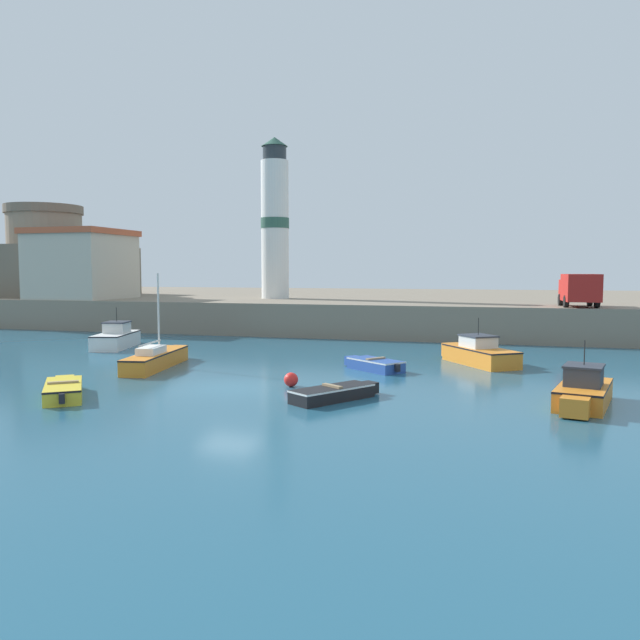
{
  "coord_description": "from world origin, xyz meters",
  "views": [
    {
      "loc": [
        10.78,
        -23.77,
        4.91
      ],
      "look_at": [
        0.72,
        11.41,
        2.0
      ],
      "focal_mm": 35.0,
      "sensor_mm": 36.0,
      "label": 1
    }
  ],
  "objects_px": {
    "sailboat_orange_6": "(157,358)",
    "lighthouse": "(275,221)",
    "dinghy_blue_5": "(374,364)",
    "motorboat_orange_1": "(478,353)",
    "dinghy_yellow_2": "(64,389)",
    "mooring_buoy": "(291,380)",
    "harbor_shed_mid_row": "(82,264)",
    "fortress": "(46,264)",
    "dinghy_black_4": "(335,393)",
    "motorboat_orange_3": "(583,391)",
    "truck_on_quay": "(579,289)",
    "motorboat_white_0": "(117,338)"
  },
  "relations": [
    {
      "from": "mooring_buoy",
      "to": "truck_on_quay",
      "type": "distance_m",
      "value": 24.55
    },
    {
      "from": "dinghy_black_4",
      "to": "truck_on_quay",
      "type": "distance_m",
      "value": 25.15
    },
    {
      "from": "mooring_buoy",
      "to": "fortress",
      "type": "relative_size",
      "value": 0.05
    },
    {
      "from": "harbor_shed_mid_row",
      "to": "fortress",
      "type": "bearing_deg",
      "value": 147.21
    },
    {
      "from": "harbor_shed_mid_row",
      "to": "dinghy_blue_5",
      "type": "bearing_deg",
      "value": -29.57
    },
    {
      "from": "motorboat_orange_1",
      "to": "motorboat_orange_3",
      "type": "height_order",
      "value": "motorboat_orange_1"
    },
    {
      "from": "dinghy_yellow_2",
      "to": "sailboat_orange_6",
      "type": "bearing_deg",
      "value": 93.2
    },
    {
      "from": "fortress",
      "to": "truck_on_quay",
      "type": "bearing_deg",
      "value": -7.96
    },
    {
      "from": "sailboat_orange_6",
      "to": "lighthouse",
      "type": "bearing_deg",
      "value": 95.36
    },
    {
      "from": "dinghy_black_4",
      "to": "harbor_shed_mid_row",
      "type": "bearing_deg",
      "value": 140.44
    },
    {
      "from": "dinghy_blue_5",
      "to": "lighthouse",
      "type": "relative_size",
      "value": 0.24
    },
    {
      "from": "dinghy_black_4",
      "to": "lighthouse",
      "type": "relative_size",
      "value": 0.27
    },
    {
      "from": "motorboat_orange_1",
      "to": "dinghy_black_4",
      "type": "height_order",
      "value": "motorboat_orange_1"
    },
    {
      "from": "dinghy_blue_5",
      "to": "harbor_shed_mid_row",
      "type": "xyz_separation_m",
      "value": [
        -28.96,
        16.43,
        5.18
      ]
    },
    {
      "from": "fortress",
      "to": "dinghy_black_4",
      "type": "bearing_deg",
      "value": -38.19
    },
    {
      "from": "dinghy_yellow_2",
      "to": "truck_on_quay",
      "type": "height_order",
      "value": "truck_on_quay"
    },
    {
      "from": "dinghy_blue_5",
      "to": "motorboat_orange_1",
      "type": "bearing_deg",
      "value": 35.58
    },
    {
      "from": "motorboat_orange_3",
      "to": "sailboat_orange_6",
      "type": "distance_m",
      "value": 19.96
    },
    {
      "from": "dinghy_yellow_2",
      "to": "mooring_buoy",
      "type": "xyz_separation_m",
      "value": [
        7.78,
        4.54,
        -0.01
      ]
    },
    {
      "from": "dinghy_yellow_2",
      "to": "lighthouse",
      "type": "height_order",
      "value": "lighthouse"
    },
    {
      "from": "lighthouse",
      "to": "motorboat_orange_1",
      "type": "bearing_deg",
      "value": -45.09
    },
    {
      "from": "mooring_buoy",
      "to": "fortress",
      "type": "xyz_separation_m",
      "value": [
        -34.43,
        26.88,
        5.25
      ]
    },
    {
      "from": "motorboat_white_0",
      "to": "lighthouse",
      "type": "xyz_separation_m",
      "value": [
        4.58,
        16.96,
        8.61
      ]
    },
    {
      "from": "dinghy_yellow_2",
      "to": "dinghy_black_4",
      "type": "relative_size",
      "value": 1.04
    },
    {
      "from": "sailboat_orange_6",
      "to": "fortress",
      "type": "distance_m",
      "value": 35.79
    },
    {
      "from": "dinghy_black_4",
      "to": "harbor_shed_mid_row",
      "type": "xyz_separation_m",
      "value": [
        -28.89,
        23.86,
        5.2
      ]
    },
    {
      "from": "dinghy_blue_5",
      "to": "mooring_buoy",
      "type": "height_order",
      "value": "dinghy_blue_5"
    },
    {
      "from": "dinghy_yellow_2",
      "to": "sailboat_orange_6",
      "type": "relative_size",
      "value": 0.58
    },
    {
      "from": "sailboat_orange_6",
      "to": "fortress",
      "type": "bearing_deg",
      "value": 137.74
    },
    {
      "from": "mooring_buoy",
      "to": "sailboat_orange_6",
      "type": "bearing_deg",
      "value": 159.61
    },
    {
      "from": "motorboat_orange_1",
      "to": "truck_on_quay",
      "type": "xyz_separation_m",
      "value": [
        6.17,
        11.37,
        3.11
      ]
    },
    {
      "from": "motorboat_orange_3",
      "to": "mooring_buoy",
      "type": "height_order",
      "value": "motorboat_orange_3"
    },
    {
      "from": "motorboat_orange_3",
      "to": "fortress",
      "type": "height_order",
      "value": "fortress"
    },
    {
      "from": "dinghy_black_4",
      "to": "sailboat_orange_6",
      "type": "height_order",
      "value": "sailboat_orange_6"
    },
    {
      "from": "lighthouse",
      "to": "harbor_shed_mid_row",
      "type": "height_order",
      "value": "lighthouse"
    },
    {
      "from": "motorboat_white_0",
      "to": "harbor_shed_mid_row",
      "type": "height_order",
      "value": "harbor_shed_mid_row"
    },
    {
      "from": "motorboat_orange_1",
      "to": "mooring_buoy",
      "type": "relative_size",
      "value": 8.8
    },
    {
      "from": "motorboat_orange_3",
      "to": "truck_on_quay",
      "type": "relative_size",
      "value": 1.12
    },
    {
      "from": "dinghy_black_4",
      "to": "dinghy_blue_5",
      "type": "relative_size",
      "value": 1.11
    },
    {
      "from": "motorboat_orange_3",
      "to": "dinghy_blue_5",
      "type": "bearing_deg",
      "value": 146.08
    },
    {
      "from": "dinghy_yellow_2",
      "to": "mooring_buoy",
      "type": "height_order",
      "value": "dinghy_yellow_2"
    },
    {
      "from": "motorboat_white_0",
      "to": "mooring_buoy",
      "type": "relative_size",
      "value": 9.16
    },
    {
      "from": "dinghy_yellow_2",
      "to": "harbor_shed_mid_row",
      "type": "height_order",
      "value": "harbor_shed_mid_row"
    },
    {
      "from": "sailboat_orange_6",
      "to": "mooring_buoy",
      "type": "xyz_separation_m",
      "value": [
        8.21,
        -3.05,
        -0.18
      ]
    },
    {
      "from": "motorboat_orange_1",
      "to": "motorboat_orange_3",
      "type": "distance_m",
      "value": 10.27
    },
    {
      "from": "truck_on_quay",
      "to": "motorboat_orange_1",
      "type": "bearing_deg",
      "value": -118.49
    },
    {
      "from": "motorboat_white_0",
      "to": "mooring_buoy",
      "type": "height_order",
      "value": "motorboat_white_0"
    },
    {
      "from": "motorboat_orange_1",
      "to": "truck_on_quay",
      "type": "bearing_deg",
      "value": 61.51
    },
    {
      "from": "dinghy_black_4",
      "to": "sailboat_orange_6",
      "type": "bearing_deg",
      "value": 154.09
    },
    {
      "from": "fortress",
      "to": "truck_on_quay",
      "type": "relative_size",
      "value": 2.96
    }
  ]
}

